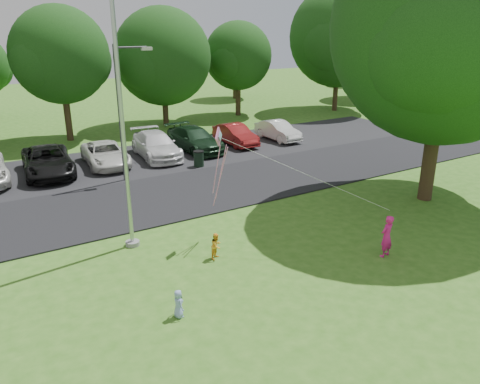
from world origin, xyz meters
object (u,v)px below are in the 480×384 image
kite (222,149)px  trash_can (199,159)px  big_tree (448,34)px  child_blue (178,304)px  woman (387,236)px  child_yellow (216,246)px  street_lamp (124,101)px  flagpole (123,131)px

kite → trash_can: bearing=24.6°
big_tree → child_blue: size_ratio=14.95×
big_tree → woman: bearing=-153.6°
child_blue → kite: bearing=-44.7°
big_tree → child_blue: bearing=-169.7°
woman → child_yellow: bearing=-40.1°
trash_can → woman: bearing=-87.3°
woman → kite: size_ratio=0.33×
trash_can → child_blue: size_ratio=1.15×
trash_can → child_blue: 14.12m
child_yellow → kite: (0.92, 1.18, 2.96)m
street_lamp → woman: street_lamp is taller
street_lamp → big_tree: 14.55m
woman → kite: kite is taller
woman → child_blue: woman is taller
child_blue → flagpole: bearing=-6.1°
child_yellow → child_blue: bearing=-167.4°
big_tree → child_blue: (-13.25, -2.41, -6.70)m
trash_can → big_tree: bearing=-57.3°
woman → child_blue: bearing=-13.4°
child_yellow → big_tree: bearing=-31.6°
street_lamp → woman: 13.77m
flagpole → street_lamp: (2.45, 7.24, -0.18)m
trash_can → child_blue: (-6.88, -12.33, -0.06)m
trash_can → child_blue: trash_can is taller
flagpole → trash_can: flagpole is taller
woman → kite: 6.33m
big_tree → trash_can: bearing=122.7°
trash_can → kite: 9.83m
child_yellow → kite: bearing=20.6°
trash_can → big_tree: (6.37, -9.92, 6.63)m
street_lamp → kite: bearing=-81.5°
trash_can → woman: woman is taller
trash_can → child_blue: bearing=-119.2°
kite → flagpole: bearing=113.7°
trash_can → big_tree: big_tree is taller
big_tree → kite: size_ratio=2.72×
kite → woman: bearing=-89.0°
flagpole → kite: flagpole is taller
big_tree → child_yellow: big_tree is taller
street_lamp → woman: size_ratio=4.47×
flagpole → trash_can: bearing=49.1°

